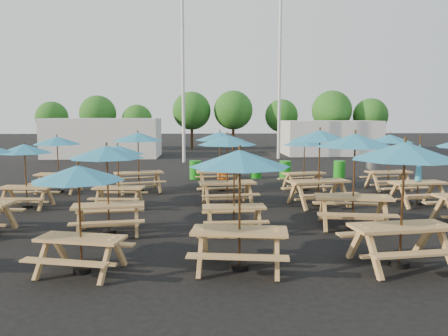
{
  "coord_description": "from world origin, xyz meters",
  "views": [
    {
      "loc": [
        -0.74,
        -14.15,
        2.98
      ],
      "look_at": [
        0.0,
        1.5,
        1.1
      ],
      "focal_mm": 35.0,
      "sensor_mm": 36.0,
      "label": 1
    }
  ],
  "objects_px": {
    "picnic_unit_3": "(57,144)",
    "picnic_unit_6": "(118,154)",
    "picnic_unit_2": "(25,153)",
    "picnic_unit_12": "(404,159)",
    "picnic_unit_19": "(390,142)",
    "picnic_unit_9": "(234,165)",
    "waste_bin_5": "(372,169)",
    "waste_bin_3": "(285,170)",
    "waste_bin_2": "(256,169)",
    "waste_bin_1": "(223,170)",
    "waste_bin_0": "(195,170)",
    "waste_bin_4": "(339,170)",
    "picnic_unit_15": "(305,145)",
    "picnic_unit_14": "(320,141)",
    "picnic_unit_10": "(227,145)",
    "picnic_unit_4": "(78,180)",
    "picnic_unit_5": "(107,158)",
    "picnic_unit_8": "(240,166)",
    "picnic_unit_7": "(138,141)",
    "picnic_unit_11": "(220,140)",
    "picnic_unit_13": "(355,147)",
    "picnic_unit_18": "(418,177)"
  },
  "relations": [
    {
      "from": "picnic_unit_14",
      "to": "waste_bin_4",
      "type": "xyz_separation_m",
      "value": [
        2.59,
        5.99,
        -1.73
      ]
    },
    {
      "from": "picnic_unit_3",
      "to": "picnic_unit_6",
      "type": "bearing_deg",
      "value": -39.99
    },
    {
      "from": "picnic_unit_2",
      "to": "waste_bin_1",
      "type": "height_order",
      "value": "picnic_unit_2"
    },
    {
      "from": "waste_bin_0",
      "to": "waste_bin_4",
      "type": "xyz_separation_m",
      "value": [
        6.8,
        -0.4,
        0.0
      ]
    },
    {
      "from": "picnic_unit_2",
      "to": "picnic_unit_12",
      "type": "xyz_separation_m",
      "value": [
        9.63,
        -6.04,
        0.35
      ]
    },
    {
      "from": "picnic_unit_12",
      "to": "picnic_unit_19",
      "type": "height_order",
      "value": "picnic_unit_12"
    },
    {
      "from": "waste_bin_1",
      "to": "picnic_unit_8",
      "type": "bearing_deg",
      "value": -91.09
    },
    {
      "from": "picnic_unit_8",
      "to": "waste_bin_1",
      "type": "distance_m",
      "value": 12.35
    },
    {
      "from": "waste_bin_0",
      "to": "picnic_unit_2",
      "type": "bearing_deg",
      "value": -130.43
    },
    {
      "from": "picnic_unit_3",
      "to": "picnic_unit_13",
      "type": "bearing_deg",
      "value": -24.97
    },
    {
      "from": "picnic_unit_2",
      "to": "waste_bin_2",
      "type": "xyz_separation_m",
      "value": [
        8.25,
        6.44,
        -1.36
      ]
    },
    {
      "from": "picnic_unit_7",
      "to": "waste_bin_1",
      "type": "height_order",
      "value": "picnic_unit_7"
    },
    {
      "from": "picnic_unit_4",
      "to": "waste_bin_0",
      "type": "xyz_separation_m",
      "value": [
        1.94,
        12.38,
        -1.35
      ]
    },
    {
      "from": "picnic_unit_6",
      "to": "waste_bin_2",
      "type": "relative_size",
      "value": 2.37
    },
    {
      "from": "picnic_unit_9",
      "to": "waste_bin_5",
      "type": "bearing_deg",
      "value": 50.29
    },
    {
      "from": "picnic_unit_14",
      "to": "waste_bin_4",
      "type": "distance_m",
      "value": 6.75
    },
    {
      "from": "waste_bin_4",
      "to": "waste_bin_5",
      "type": "bearing_deg",
      "value": 9.42
    },
    {
      "from": "picnic_unit_12",
      "to": "waste_bin_0",
      "type": "relative_size",
      "value": 2.88
    },
    {
      "from": "picnic_unit_9",
      "to": "waste_bin_1",
      "type": "xyz_separation_m",
      "value": [
        0.15,
        9.54,
        -1.32
      ]
    },
    {
      "from": "picnic_unit_4",
      "to": "picnic_unit_7",
      "type": "relative_size",
      "value": 0.86
    },
    {
      "from": "picnic_unit_14",
      "to": "picnic_unit_10",
      "type": "bearing_deg",
      "value": 163.2
    },
    {
      "from": "picnic_unit_2",
      "to": "waste_bin_2",
      "type": "relative_size",
      "value": 2.42
    },
    {
      "from": "picnic_unit_6",
      "to": "waste_bin_4",
      "type": "bearing_deg",
      "value": 38.56
    },
    {
      "from": "waste_bin_1",
      "to": "waste_bin_5",
      "type": "distance_m",
      "value": 7.16
    },
    {
      "from": "picnic_unit_11",
      "to": "waste_bin_0",
      "type": "distance_m",
      "value": 3.75
    },
    {
      "from": "picnic_unit_10",
      "to": "picnic_unit_19",
      "type": "distance_m",
      "value": 7.26
    },
    {
      "from": "picnic_unit_6",
      "to": "picnic_unit_8",
      "type": "height_order",
      "value": "picnic_unit_8"
    },
    {
      "from": "picnic_unit_8",
      "to": "picnic_unit_12",
      "type": "xyz_separation_m",
      "value": [
        3.2,
        -0.01,
        0.12
      ]
    },
    {
      "from": "picnic_unit_2",
      "to": "picnic_unit_5",
      "type": "relative_size",
      "value": 0.93
    },
    {
      "from": "picnic_unit_19",
      "to": "waste_bin_5",
      "type": "bearing_deg",
      "value": 73.38
    },
    {
      "from": "picnic_unit_4",
      "to": "picnic_unit_5",
      "type": "height_order",
      "value": "picnic_unit_5"
    },
    {
      "from": "picnic_unit_3",
      "to": "picnic_unit_8",
      "type": "height_order",
      "value": "picnic_unit_8"
    },
    {
      "from": "waste_bin_5",
      "to": "waste_bin_0",
      "type": "bearing_deg",
      "value": 179.17
    },
    {
      "from": "waste_bin_3",
      "to": "waste_bin_2",
      "type": "bearing_deg",
      "value": 161.91
    },
    {
      "from": "picnic_unit_13",
      "to": "waste_bin_1",
      "type": "distance_m",
      "value": 9.84
    },
    {
      "from": "picnic_unit_18",
      "to": "waste_bin_5",
      "type": "height_order",
      "value": "picnic_unit_18"
    },
    {
      "from": "picnic_unit_15",
      "to": "waste_bin_1",
      "type": "bearing_deg",
      "value": 117.41
    },
    {
      "from": "picnic_unit_4",
      "to": "picnic_unit_12",
      "type": "relative_size",
      "value": 0.83
    },
    {
      "from": "waste_bin_5",
      "to": "picnic_unit_6",
      "type": "bearing_deg",
      "value": -149.77
    },
    {
      "from": "picnic_unit_12",
      "to": "waste_bin_4",
      "type": "distance_m",
      "value": 12.3
    },
    {
      "from": "waste_bin_0",
      "to": "waste_bin_4",
      "type": "distance_m",
      "value": 6.81
    },
    {
      "from": "waste_bin_0",
      "to": "waste_bin_2",
      "type": "height_order",
      "value": "same"
    },
    {
      "from": "picnic_unit_4",
      "to": "picnic_unit_8",
      "type": "bearing_deg",
      "value": 14.75
    },
    {
      "from": "picnic_unit_12",
      "to": "picnic_unit_13",
      "type": "relative_size",
      "value": 0.99
    },
    {
      "from": "picnic_unit_18",
      "to": "picnic_unit_3",
      "type": "bearing_deg",
      "value": 158.23
    },
    {
      "from": "picnic_unit_8",
      "to": "picnic_unit_11",
      "type": "xyz_separation_m",
      "value": [
        -0.03,
        9.07,
        0.0
      ]
    },
    {
      "from": "picnic_unit_4",
      "to": "picnic_unit_15",
      "type": "height_order",
      "value": "picnic_unit_15"
    },
    {
      "from": "picnic_unit_3",
      "to": "waste_bin_2",
      "type": "xyz_separation_m",
      "value": [
        8.15,
        3.58,
        -1.45
      ]
    },
    {
      "from": "picnic_unit_2",
      "to": "picnic_unit_15",
      "type": "distance_m",
      "value": 10.18
    },
    {
      "from": "waste_bin_2",
      "to": "waste_bin_5",
      "type": "relative_size",
      "value": 1.0
    }
  ]
}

